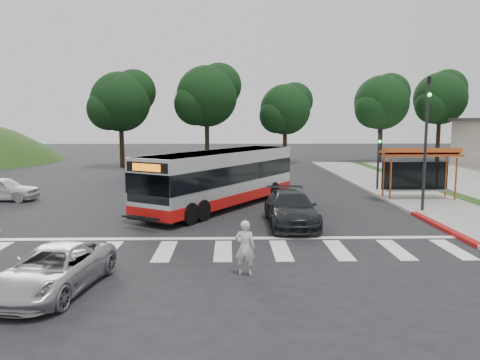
{
  "coord_description": "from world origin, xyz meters",
  "views": [
    {
      "loc": [
        0.23,
        -20.65,
        4.46
      ],
      "look_at": [
        0.73,
        1.73,
        1.6
      ],
      "focal_mm": 35.0,
      "sensor_mm": 36.0,
      "label": 1
    }
  ],
  "objects_px": {
    "pedestrian": "(245,248)",
    "silver_suv_south": "(53,270)",
    "dark_sedan": "(291,209)",
    "transit_bus": "(222,179)"
  },
  "relations": [
    {
      "from": "transit_bus",
      "to": "pedestrian",
      "type": "xyz_separation_m",
      "value": [
        0.84,
        -10.75,
        -0.64
      ]
    },
    {
      "from": "pedestrian",
      "to": "silver_suv_south",
      "type": "height_order",
      "value": "pedestrian"
    },
    {
      "from": "pedestrian",
      "to": "dark_sedan",
      "type": "bearing_deg",
      "value": -99.2
    },
    {
      "from": "transit_bus",
      "to": "silver_suv_south",
      "type": "bearing_deg",
      "value": -77.01
    },
    {
      "from": "pedestrian",
      "to": "silver_suv_south",
      "type": "relative_size",
      "value": 0.38
    },
    {
      "from": "transit_bus",
      "to": "silver_suv_south",
      "type": "relative_size",
      "value": 2.64
    },
    {
      "from": "transit_bus",
      "to": "silver_suv_south",
      "type": "xyz_separation_m",
      "value": [
        -4.22,
        -11.98,
        -0.86
      ]
    },
    {
      "from": "dark_sedan",
      "to": "silver_suv_south",
      "type": "relative_size",
      "value": 1.17
    },
    {
      "from": "pedestrian",
      "to": "dark_sedan",
      "type": "xyz_separation_m",
      "value": [
        2.17,
        6.44,
        -0.09
      ]
    },
    {
      "from": "silver_suv_south",
      "to": "transit_bus",
      "type": "bearing_deg",
      "value": 79.77
    }
  ]
}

